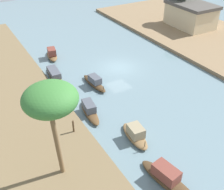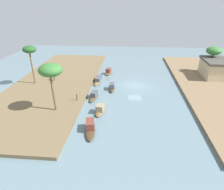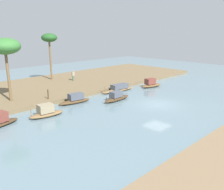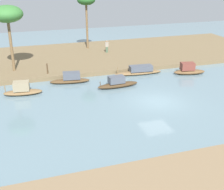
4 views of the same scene
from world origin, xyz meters
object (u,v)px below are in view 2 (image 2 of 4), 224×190
object	(u,v)px
sampan_with_tall_canopy	(94,96)
sampan_near_left_bank	(98,80)
riverside_building	(215,68)
mooring_post	(77,97)
sampan_midstream	(109,72)
palm_tree_right_tall	(214,51)
sampan_downstream_large	(90,127)
palm_tree_left_near	(30,51)
sampan_foreground	(112,87)
sampan_open_hull	(100,110)
palm_tree_left_far	(50,71)
person_on_near_bank	(54,77)

from	to	relation	value
sampan_with_tall_canopy	sampan_near_left_bank	bearing A→B (deg)	-169.19
riverside_building	sampan_with_tall_canopy	bearing A→B (deg)	-61.96
mooring_post	sampan_with_tall_canopy	bearing A→B (deg)	129.55
sampan_midstream	palm_tree_right_tall	distance (m)	22.24
mooring_post	riverside_building	xyz separation A→B (m)	(-13.51, 25.19, 1.23)
sampan_near_left_bank	sampan_downstream_large	world-z (taller)	sampan_downstream_large
palm_tree_left_near	riverside_building	distance (m)	35.82
sampan_with_tall_canopy	sampan_foreground	world-z (taller)	sampan_foreground
sampan_open_hull	mooring_post	size ratio (longest dim) A/B	3.24
sampan_near_left_bank	palm_tree_left_near	bearing A→B (deg)	-71.93
mooring_post	palm_tree_left_far	world-z (taller)	palm_tree_left_far
sampan_midstream	palm_tree_right_tall	world-z (taller)	palm_tree_right_tall
person_on_near_bank	riverside_building	world-z (taller)	riverside_building
sampan_near_left_bank	palm_tree_left_far	distance (m)	14.61
sampan_midstream	sampan_foreground	distance (m)	8.67
sampan_midstream	palm_tree_left_far	bearing A→B (deg)	-7.21
sampan_with_tall_canopy	sampan_foreground	size ratio (longest dim) A/B	0.97
sampan_open_hull	palm_tree_right_tall	world-z (taller)	palm_tree_right_tall
sampan_midstream	palm_tree_left_far	xyz separation A→B (m)	(17.76, -5.80, 5.75)
sampan_with_tall_canopy	sampan_foreground	distance (m)	4.77
sampan_open_hull	riverside_building	bearing A→B (deg)	133.25
person_on_near_bank	palm_tree_left_far	distance (m)	13.37
sampan_near_left_bank	sampan_downstream_large	bearing A→B (deg)	9.31
palm_tree_left_far	sampan_downstream_large	bearing A→B (deg)	54.88
sampan_open_hull	palm_tree_left_near	size ratio (longest dim) A/B	0.50
mooring_post	riverside_building	distance (m)	28.61
mooring_post	palm_tree_left_far	size ratio (longest dim) A/B	0.16
sampan_downstream_large	palm_tree_right_tall	distance (m)	32.13
sampan_foreground	person_on_near_bank	world-z (taller)	person_on_near_bank
sampan_near_left_bank	palm_tree_right_tall	distance (m)	24.58
sampan_near_left_bank	sampan_foreground	distance (m)	4.60
sampan_downstream_large	person_on_near_bank	distance (m)	18.58
sampan_downstream_large	sampan_foreground	world-z (taller)	sampan_downstream_large
person_on_near_bank	sampan_open_hull	bearing A→B (deg)	-127.79
sampan_midstream	palm_tree_right_tall	size ratio (longest dim) A/B	0.64
sampan_foreground	mooring_post	distance (m)	7.73
palm_tree_left_far	mooring_post	bearing A→B (deg)	144.39
sampan_foreground	person_on_near_bank	bearing A→B (deg)	-105.32
sampan_midstream	mooring_post	bearing A→B (deg)	-2.55
sampan_with_tall_canopy	palm_tree_right_tall	distance (m)	27.15
sampan_near_left_bank	mooring_post	world-z (taller)	mooring_post
sampan_downstream_large	sampan_foreground	xyz separation A→B (m)	(-13.25, 1.51, -0.02)
sampan_near_left_bank	palm_tree_left_far	size ratio (longest dim) A/B	0.78
riverside_building	palm_tree_left_far	bearing A→B (deg)	-57.47
sampan_open_hull	sampan_with_tall_canopy	xyz separation A→B (m)	(-4.64, -1.65, -0.02)
sampan_foreground	riverside_building	xyz separation A→B (m)	(-7.56, 20.28, 1.79)
palm_tree_right_tall	sampan_with_tall_canopy	bearing A→B (deg)	-58.60
sampan_with_tall_canopy	sampan_near_left_bank	xyz separation A→B (m)	(-7.51, -0.43, -0.04)
sampan_downstream_large	palm_tree_left_far	xyz separation A→B (m)	(-4.03, -5.74, 5.78)
riverside_building	person_on_near_bank	bearing A→B (deg)	-79.65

